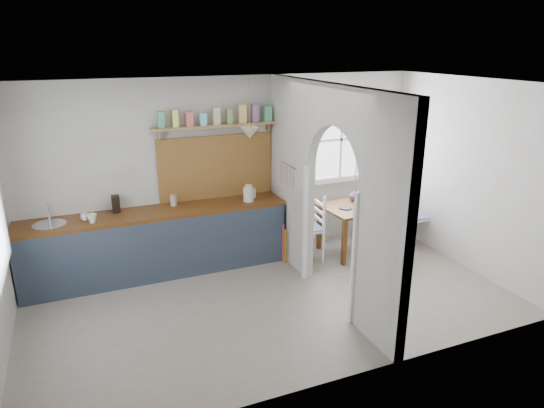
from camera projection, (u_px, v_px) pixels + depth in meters
name	position (u px, v px, depth m)	size (l,w,h in m)	color
floor	(272.00, 300.00, 5.98)	(5.80, 3.20, 0.01)	gray
ceiling	(272.00, 84.00, 5.15)	(5.80, 3.20, 0.01)	beige
walls	(272.00, 200.00, 5.56)	(5.81, 3.21, 2.60)	beige
partition	(324.00, 180.00, 5.82)	(0.12, 3.20, 2.60)	beige
nook_window	(341.00, 139.00, 7.49)	(1.76, 0.10, 1.30)	white
counter	(158.00, 241.00, 6.58)	(3.50, 0.60, 0.90)	#573916
sink	(50.00, 225.00, 5.95)	(0.40, 0.40, 0.02)	silver
backsplash	(216.00, 167.00, 6.85)	(1.65, 0.03, 0.90)	brown
shelf	(216.00, 121.00, 6.57)	(1.75, 0.20, 0.21)	tan
pendant_lamp	(250.00, 133.00, 6.44)	(0.26, 0.26, 0.16)	white
utensil_rail	(289.00, 165.00, 6.53)	(0.02, 0.02, 0.50)	silver
dining_table	(360.00, 228.00, 7.32)	(1.16, 0.78, 0.73)	#573916
chair_left	(304.00, 227.00, 6.98)	(0.46, 0.46, 1.00)	white
chair_right	(413.00, 216.00, 7.58)	(0.41, 0.41, 0.90)	white
kettle	(249.00, 193.00, 6.79)	(0.20, 0.16, 0.24)	beige
mug_a	(92.00, 219.00, 5.99)	(0.12, 0.12, 0.11)	silver
mug_b	(85.00, 217.00, 6.08)	(0.11, 0.11, 0.08)	silver
knife_block	(116.00, 204.00, 6.36)	(0.10, 0.14, 0.22)	black
jar	(174.00, 200.00, 6.62)	(0.09, 0.09, 0.15)	tan
towel_magenta	(283.00, 243.00, 6.98)	(0.02, 0.03, 0.59)	#CC396A
towel_orange	(285.00, 247.00, 6.92)	(0.02, 0.03, 0.52)	orange
bowl	(379.00, 203.00, 7.16)	(0.33, 0.33, 0.08)	white
table_cup	(357.00, 206.00, 6.98)	(0.11, 0.11, 0.10)	#659064
plate	(345.00, 208.00, 7.06)	(0.20, 0.20, 0.02)	black
vase	(355.00, 195.00, 7.37)	(0.18, 0.18, 0.19)	#3D2A49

